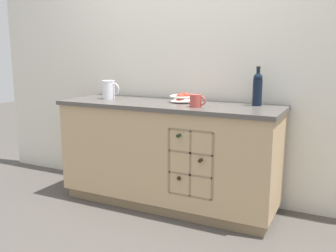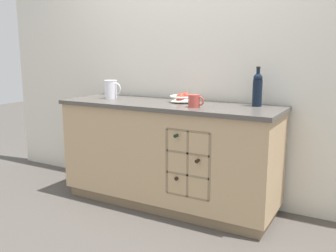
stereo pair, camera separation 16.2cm
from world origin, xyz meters
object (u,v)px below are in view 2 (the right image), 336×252
at_px(white_pitcher, 111,89).
at_px(ceramic_mug, 194,101).
at_px(standing_wine_bottle, 257,89).
at_px(fruit_bowl, 183,98).

bearing_deg(white_pitcher, ceramic_mug, -8.21).
bearing_deg(ceramic_mug, standing_wine_bottle, 35.75).
distance_m(white_pitcher, ceramic_mug, 0.93).
distance_m(fruit_bowl, standing_wine_bottle, 0.63).
height_order(fruit_bowl, standing_wine_bottle, standing_wine_bottle).
bearing_deg(standing_wine_bottle, white_pitcher, -173.03).
xyz_separation_m(white_pitcher, ceramic_mug, (0.92, -0.13, -0.04)).
distance_m(ceramic_mug, standing_wine_bottle, 0.51).
bearing_deg(ceramic_mug, white_pitcher, 171.79).
xyz_separation_m(fruit_bowl, ceramic_mug, (0.21, -0.21, 0.01)).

